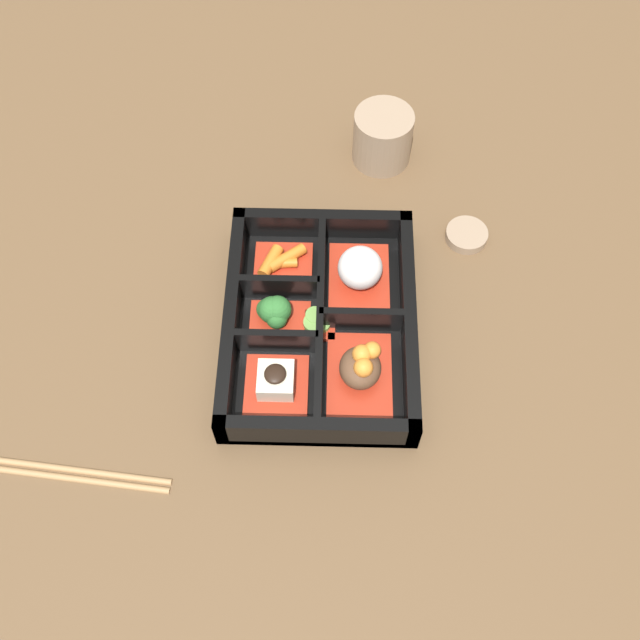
# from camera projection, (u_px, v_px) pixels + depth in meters

# --- Properties ---
(ground_plane) EXTENTS (3.00, 3.00, 0.00)m
(ground_plane) POSITION_uv_depth(u_px,v_px,m) (320.00, 331.00, 0.85)
(ground_plane) COLOR brown
(bento_base) EXTENTS (0.28, 0.21, 0.01)m
(bento_base) POSITION_uv_depth(u_px,v_px,m) (320.00, 329.00, 0.84)
(bento_base) COLOR black
(bento_base) RESTS_ON ground_plane
(bento_rim) EXTENTS (0.28, 0.21, 0.05)m
(bento_rim) POSITION_uv_depth(u_px,v_px,m) (318.00, 320.00, 0.83)
(bento_rim) COLOR black
(bento_rim) RESTS_ON ground_plane
(bowl_rice) EXTENTS (0.10, 0.07, 0.05)m
(bowl_rice) POSITION_uv_depth(u_px,v_px,m) (360.00, 271.00, 0.85)
(bowl_rice) COLOR #B22D19
(bowl_rice) RESTS_ON bento_base
(bowl_stew) EXTENTS (0.10, 0.07, 0.05)m
(bowl_stew) POSITION_uv_depth(u_px,v_px,m) (361.00, 368.00, 0.79)
(bowl_stew) COLOR #B22D19
(bowl_stew) RESTS_ON bento_base
(bowl_carrots) EXTENTS (0.06, 0.07, 0.02)m
(bowl_carrots) POSITION_uv_depth(u_px,v_px,m) (281.00, 263.00, 0.87)
(bowl_carrots) COLOR #B22D19
(bowl_carrots) RESTS_ON bento_base
(bowl_greens) EXTENTS (0.05, 0.07, 0.04)m
(bowl_greens) POSITION_uv_depth(u_px,v_px,m) (275.00, 312.00, 0.83)
(bowl_greens) COLOR #B22D19
(bowl_greens) RESTS_ON bento_base
(bowl_tofu) EXTENTS (0.07, 0.07, 0.04)m
(bowl_tofu) POSITION_uv_depth(u_px,v_px,m) (276.00, 382.00, 0.79)
(bowl_tofu) COLOR #B22D19
(bowl_tofu) RESTS_ON bento_base
(bowl_pickles) EXTENTS (0.04, 0.03, 0.01)m
(bowl_pickles) POSITION_uv_depth(u_px,v_px,m) (318.00, 321.00, 0.84)
(bowl_pickles) COLOR #B22D19
(bowl_pickles) RESTS_ON bento_base
(tea_cup) EXTENTS (0.07, 0.07, 0.07)m
(tea_cup) POSITION_uv_depth(u_px,v_px,m) (383.00, 136.00, 0.95)
(tea_cup) COLOR gray
(tea_cup) RESTS_ON ground_plane
(chopsticks) EXTENTS (0.04, 0.22, 0.01)m
(chopsticks) POSITION_uv_depth(u_px,v_px,m) (64.00, 472.00, 0.76)
(chopsticks) COLOR #A87F51
(chopsticks) RESTS_ON ground_plane
(sauce_dish) EXTENTS (0.05, 0.05, 0.01)m
(sauce_dish) POSITION_uv_depth(u_px,v_px,m) (467.00, 235.00, 0.91)
(sauce_dish) COLOR gray
(sauce_dish) RESTS_ON ground_plane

